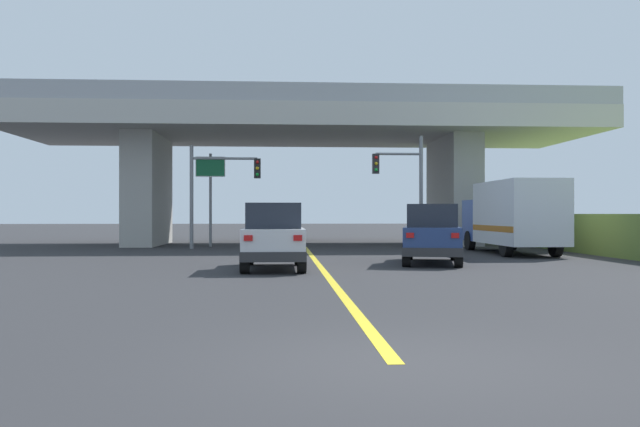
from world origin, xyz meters
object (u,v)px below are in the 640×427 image
(highway_sign, at_px, (210,178))
(box_truck, at_px, (513,216))
(suv_lead, at_px, (274,236))
(traffic_signal_nearside, at_px, (405,180))
(traffic_signal_farside, at_px, (217,182))
(sedan_oncoming, at_px, (284,224))
(suv_crossing, at_px, (432,234))

(highway_sign, bearing_deg, box_truck, -27.15)
(suv_lead, bearing_deg, highway_sign, 103.38)
(traffic_signal_nearside, bearing_deg, traffic_signal_farside, 175.81)
(sedan_oncoming, bearing_deg, traffic_signal_farside, -107.13)
(traffic_signal_nearside, bearing_deg, suv_crossing, -95.21)
(sedan_oncoming, bearing_deg, highway_sign, -113.70)
(box_truck, relative_size, sedan_oncoming, 1.63)
(traffic_signal_nearside, height_order, traffic_signal_farside, traffic_signal_nearside)
(suv_lead, height_order, sedan_oncoming, same)
(sedan_oncoming, bearing_deg, suv_crossing, -76.76)
(suv_crossing, xyz_separation_m, sedan_oncoming, (-4.92, 20.92, 0.00))
(suv_crossing, height_order, traffic_signal_nearside, traffic_signal_nearside)
(suv_lead, xyz_separation_m, traffic_signal_farside, (-2.86, 12.16, 2.22))
(traffic_signal_farside, bearing_deg, suv_lead, -76.75)
(traffic_signal_nearside, distance_m, highway_sign, 10.01)
(highway_sign, bearing_deg, suv_crossing, -54.19)
(traffic_signal_farside, distance_m, highway_sign, 2.13)
(box_truck, bearing_deg, suv_lead, -144.12)
(suv_lead, distance_m, traffic_signal_nearside, 13.29)
(box_truck, distance_m, traffic_signal_nearside, 5.95)
(traffic_signal_farside, bearing_deg, highway_sign, 104.18)
(sedan_oncoming, distance_m, traffic_signal_nearside, 13.06)
(sedan_oncoming, relative_size, highway_sign, 0.93)
(suv_lead, height_order, highway_sign, highway_sign)
(suv_lead, height_order, traffic_signal_farside, traffic_signal_farside)
(traffic_signal_nearside, xyz_separation_m, traffic_signal_farside, (-9.11, 0.67, -0.13))
(suv_lead, bearing_deg, traffic_signal_farside, 103.25)
(box_truck, xyz_separation_m, sedan_oncoming, (-9.62, 15.67, -0.60))
(sedan_oncoming, relative_size, traffic_signal_farside, 0.89)
(suv_lead, height_order, traffic_signal_nearside, traffic_signal_nearside)
(highway_sign, bearing_deg, suv_lead, -76.62)
(box_truck, distance_m, sedan_oncoming, 18.39)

